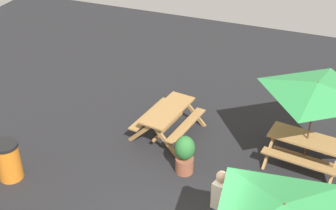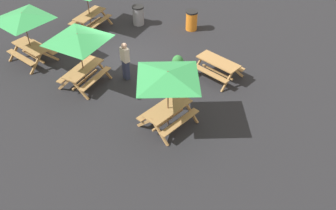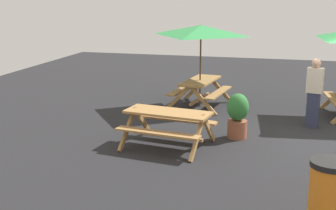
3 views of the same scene
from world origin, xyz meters
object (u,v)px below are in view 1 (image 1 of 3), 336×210
at_px(picnic_table_1, 316,94).
at_px(picnic_table_2, 168,116).
at_px(trash_bin_orange, 8,161).
at_px(person_standing, 220,203).
at_px(potted_plant_0, 185,154).

xyz_separation_m(picnic_table_1, picnic_table_2, (-0.03, 3.59, -1.43)).
distance_m(trash_bin_orange, person_standing, 5.09).
xyz_separation_m(trash_bin_orange, person_standing, (0.06, -5.08, 0.39)).
distance_m(picnic_table_2, person_standing, 3.78).
height_order(picnic_table_2, person_standing, person_standing).
height_order(trash_bin_orange, potted_plant_0, potted_plant_0).
bearing_deg(picnic_table_1, trash_bin_orange, 33.87).
bearing_deg(picnic_table_1, person_standing, 74.67).
relative_size(picnic_table_2, potted_plant_0, 1.95).
bearing_deg(picnic_table_2, potted_plant_0, -136.46).
distance_m(picnic_table_2, potted_plant_0, 1.66).
distance_m(picnic_table_1, person_standing, 3.48).
height_order(picnic_table_2, trash_bin_orange, trash_bin_orange).
distance_m(potted_plant_0, person_standing, 2.15).
distance_m(picnic_table_1, potted_plant_0, 3.31).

